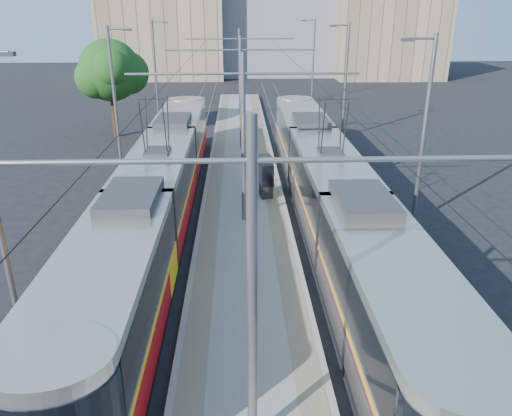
{
  "coord_description": "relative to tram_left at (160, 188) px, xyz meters",
  "views": [
    {
      "loc": [
        -0.22,
        -12.09,
        8.89
      ],
      "look_at": [
        0.44,
        6.04,
        1.6
      ],
      "focal_mm": 35.0,
      "sensor_mm": 36.0,
      "label": 1
    }
  ],
  "objects": [
    {
      "name": "ground",
      "position": [
        3.6,
        -8.22,
        -1.71
      ],
      "size": [
        160.0,
        160.0,
        0.0
      ],
      "primitive_type": "plane",
      "color": "black",
      "rests_on": "ground"
    },
    {
      "name": "platform",
      "position": [
        3.6,
        8.78,
        -1.56
      ],
      "size": [
        4.0,
        50.0,
        0.3
      ],
      "primitive_type": "cube",
      "color": "gray",
      "rests_on": "ground"
    },
    {
      "name": "tactile_strip_left",
      "position": [
        2.15,
        8.78,
        -1.4
      ],
      "size": [
        0.7,
        50.0,
        0.01
      ],
      "primitive_type": "cube",
      "color": "gray",
      "rests_on": "platform"
    },
    {
      "name": "tactile_strip_right",
      "position": [
        5.05,
        8.78,
        -1.4
      ],
      "size": [
        0.7,
        50.0,
        0.01
      ],
      "primitive_type": "cube",
      "color": "gray",
      "rests_on": "platform"
    },
    {
      "name": "rails",
      "position": [
        3.6,
        8.78,
        -1.69
      ],
      "size": [
        8.71,
        70.0,
        0.03
      ],
      "color": "gray",
      "rests_on": "ground"
    },
    {
      "name": "tram_left",
      "position": [
        0.0,
        0.0,
        0.0
      ],
      "size": [
        2.43,
        28.19,
        5.5
      ],
      "color": "black",
      "rests_on": "ground"
    },
    {
      "name": "tram_right",
      "position": [
        7.2,
        -0.4,
        0.15
      ],
      "size": [
        2.43,
        29.01,
        5.5
      ],
      "color": "black",
      "rests_on": "ground"
    },
    {
      "name": "catenary",
      "position": [
        3.6,
        5.93,
        2.81
      ],
      "size": [
        9.2,
        70.0,
        7.0
      ],
      "color": "slate",
      "rests_on": "platform"
    },
    {
      "name": "street_lamps",
      "position": [
        3.6,
        12.78,
        2.47
      ],
      "size": [
        15.18,
        38.22,
        8.0
      ],
      "color": "slate",
      "rests_on": "ground"
    },
    {
      "name": "shelter",
      "position": [
        4.71,
        2.59,
        -0.34
      ],
      "size": [
        0.71,
        1.0,
        2.05
      ],
      "rotation": [
        0.0,
        0.0,
        0.16
      ],
      "color": "black",
      "rests_on": "platform"
    },
    {
      "name": "tree",
      "position": [
        -5.38,
        16.71,
        2.99
      ],
      "size": [
        4.78,
        4.42,
        6.95
      ],
      "color": "#382314",
      "rests_on": "ground"
    },
    {
      "name": "building_left",
      "position": [
        -6.4,
        51.78,
        4.66
      ],
      "size": [
        16.32,
        12.24,
        12.72
      ],
      "color": "tan",
      "rests_on": "ground"
    },
    {
      "name": "building_centre",
      "position": [
        9.6,
        55.78,
        6.0
      ],
      "size": [
        18.36,
        14.28,
        15.4
      ],
      "color": "gray",
      "rests_on": "ground"
    },
    {
      "name": "building_right",
      "position": [
        23.6,
        49.78,
        3.9
      ],
      "size": [
        14.28,
        10.2,
        11.19
      ],
      "color": "tan",
      "rests_on": "ground"
    }
  ]
}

